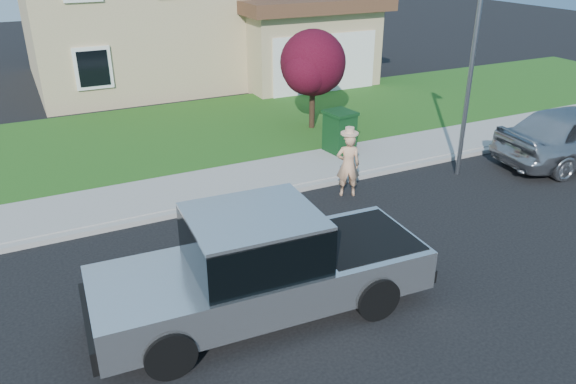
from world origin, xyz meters
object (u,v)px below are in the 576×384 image
object	(u,v)px
pickup_truck	(261,267)
trash_bin	(340,131)
street_lamp	(472,68)
woman	(348,164)
ornamental_tree	(314,66)

from	to	relation	value
pickup_truck	trash_bin	bearing A→B (deg)	52.16
pickup_truck	street_lamp	bearing A→B (deg)	26.84
woman	trash_bin	size ratio (longest dim) A/B	1.47
woman	street_lamp	distance (m)	3.99
ornamental_tree	trash_bin	world-z (taller)	ornamental_tree
trash_bin	street_lamp	size ratio (longest dim) A/B	0.24
street_lamp	ornamental_tree	bearing A→B (deg)	123.70
trash_bin	pickup_truck	bearing A→B (deg)	-138.26
street_lamp	pickup_truck	bearing A→B (deg)	-140.78
woman	ornamental_tree	size ratio (longest dim) A/B	0.55
woman	ornamental_tree	distance (m)	5.37
pickup_truck	ornamental_tree	xyz separation A→B (m)	(5.52, 8.37, 1.25)
pickup_truck	ornamental_tree	bearing A→B (deg)	59.39
trash_bin	street_lamp	world-z (taller)	street_lamp
pickup_truck	woman	xyz separation A→B (m)	(3.83, 3.44, -0.05)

